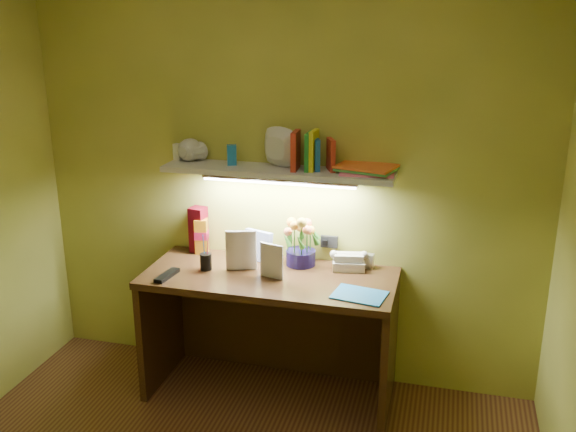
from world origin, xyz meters
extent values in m
cube|color=#33190D|center=(0.00, 1.20, 0.38)|extent=(1.40, 0.60, 0.75)
cube|color=silver|center=(0.51, 1.44, 0.79)|extent=(0.09, 0.05, 0.08)
cube|color=#560611|center=(-0.52, 1.45, 0.89)|extent=(0.10, 0.10, 0.28)
cylinder|color=black|center=(-0.37, 1.19, 0.83)|extent=(0.09, 0.09, 0.16)
cube|color=black|center=(-0.54, 1.03, 0.76)|extent=(0.08, 0.19, 0.02)
cube|color=blue|center=(0.52, 1.06, 0.75)|extent=(0.29, 0.24, 0.01)
imported|color=silver|center=(-0.26, 1.21, 0.87)|extent=(0.17, 0.06, 0.23)
imported|color=silver|center=(-0.05, 1.19, 0.85)|extent=(0.14, 0.06, 0.20)
cube|color=silver|center=(0.00, 1.38, 1.30)|extent=(1.30, 0.25, 0.03)
imported|color=silver|center=(-0.56, 1.37, 1.37)|extent=(0.16, 0.16, 0.10)
imported|color=silver|center=(-0.53, 1.38, 1.37)|extent=(0.14, 0.14, 0.10)
imported|color=silver|center=(-0.02, 1.38, 1.34)|extent=(0.29, 0.29, 0.06)
cube|color=silver|center=(-0.62, 1.43, 1.36)|extent=(0.05, 0.05, 0.10)
cube|color=blue|center=(-0.27, 1.39, 1.37)|extent=(0.06, 0.06, 0.12)
cube|color=red|center=(0.10, 1.38, 1.42)|extent=(0.04, 0.15, 0.21)
cube|color=yellow|center=(0.20, 1.39, 1.42)|extent=(0.03, 0.14, 0.22)
cube|color=#1B5EB4|center=(0.21, 1.41, 1.40)|extent=(0.07, 0.13, 0.17)
cube|color=#238B2F|center=(0.18, 1.39, 1.42)|extent=(0.02, 0.14, 0.21)
cube|color=red|center=(0.29, 1.41, 1.40)|extent=(0.07, 0.12, 0.17)
cube|color=pink|center=(0.50, 1.40, 1.32)|extent=(0.30, 0.23, 0.01)
cube|color=green|center=(0.49, 1.41, 1.33)|extent=(0.34, 0.28, 0.01)
cube|color=orange|center=(0.49, 1.41, 1.35)|extent=(0.35, 0.29, 0.01)
camera|label=1|loc=(0.93, -1.96, 2.14)|focal=40.00mm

